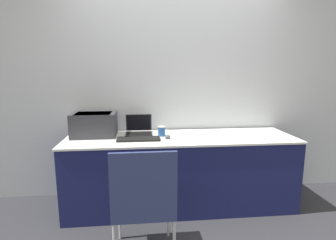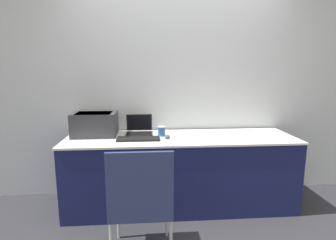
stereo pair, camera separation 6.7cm
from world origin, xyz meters
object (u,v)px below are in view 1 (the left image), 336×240
printer (94,123)px  chair (144,199)px  laptop_left (139,130)px  coffee_cup (162,131)px  external_keyboard (139,139)px  mouse (168,137)px

printer → chair: bearing=-62.7°
laptop_left → coffee_cup: bearing=-25.7°
coffee_cup → chair: size_ratio=0.11×
laptop_left → external_keyboard: size_ratio=0.66×
coffee_cup → chair: bearing=-102.7°
printer → laptop_left: (0.48, 0.04, -0.09)m
mouse → chair: (-0.26, -0.79, -0.28)m
printer → external_keyboard: bearing=-25.4°
external_keyboard → laptop_left: bearing=89.7°
external_keyboard → chair: (0.04, -0.78, -0.27)m
printer → laptop_left: size_ratio=1.59×
coffee_cup → chair: 1.00m
external_keyboard → coffee_cup: 0.29m
printer → mouse: printer is taller
printer → external_keyboard: (0.48, -0.23, -0.13)m
coffee_cup → mouse: size_ratio=1.88×
mouse → laptop_left: bearing=139.8°
laptop_left → coffee_cup: laptop_left is taller
printer → coffee_cup: 0.74m
external_keyboard → mouse: mouse is taller
external_keyboard → coffee_cup: bearing=30.4°
chair → external_keyboard: bearing=93.0°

